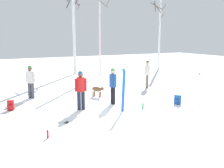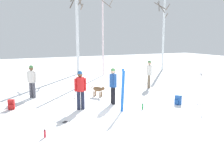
% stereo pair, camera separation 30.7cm
% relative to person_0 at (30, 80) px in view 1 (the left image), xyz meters
% --- Properties ---
extents(ground_plane, '(60.00, 60.00, 0.00)m').
position_rel_person_0_xyz_m(ground_plane, '(2.91, -4.80, -0.98)').
color(ground_plane, white).
extents(person_0, '(0.42, 0.37, 1.72)m').
position_rel_person_0_xyz_m(person_0, '(0.00, 0.00, 0.00)').
color(person_0, '#4C4C56').
rests_on(person_0, ground_plane).
extents(person_1, '(0.51, 0.34, 1.72)m').
position_rel_person_0_xyz_m(person_1, '(1.56, -3.13, 0.00)').
color(person_1, '#1E2338').
rests_on(person_1, ground_plane).
extents(person_2, '(0.37, 0.42, 1.72)m').
position_rel_person_0_xyz_m(person_2, '(6.93, -0.48, 0.00)').
color(person_2, '#72604C').
rests_on(person_2, ground_plane).
extents(person_3, '(0.34, 0.52, 1.72)m').
position_rel_person_0_xyz_m(person_3, '(3.26, -2.90, 0.00)').
color(person_3, black).
rests_on(person_3, ground_plane).
extents(dog, '(0.52, 0.78, 0.57)m').
position_rel_person_0_xyz_m(dog, '(3.19, -1.27, -0.59)').
color(dog, brown).
rests_on(dog, ground_plane).
extents(ski_pair_planted_0, '(0.21, 0.02, 1.85)m').
position_rel_person_0_xyz_m(ski_pair_planted_0, '(3.07, -4.20, -0.06)').
color(ski_pair_planted_0, blue).
rests_on(ski_pair_planted_0, ground_plane).
extents(ski_pair_lying_0, '(1.25, 1.58, 0.05)m').
position_rel_person_0_xyz_m(ski_pair_lying_0, '(0.43, -4.51, -0.97)').
color(ski_pair_lying_0, white).
rests_on(ski_pair_lying_0, ground_plane).
extents(ski_poles_0, '(0.07, 0.21, 1.53)m').
position_rel_person_0_xyz_m(ski_poles_0, '(6.66, -4.99, -0.17)').
color(ski_poles_0, '#B2B2BC').
rests_on(ski_poles_0, ground_plane).
extents(backpack_0, '(0.31, 0.33, 0.44)m').
position_rel_person_0_xyz_m(backpack_0, '(-1.18, -1.80, -0.77)').
color(backpack_0, red).
rests_on(backpack_0, ground_plane).
extents(backpack_1, '(0.32, 0.30, 0.44)m').
position_rel_person_0_xyz_m(backpack_1, '(5.95, -4.37, -0.77)').
color(backpack_1, '#1E4C99').
rests_on(backpack_1, ground_plane).
extents(water_bottle_0, '(0.07, 0.07, 0.26)m').
position_rel_person_0_xyz_m(water_bottle_0, '(-0.50, -5.62, -0.86)').
color(water_bottle_0, red).
rests_on(water_bottle_0, ground_plane).
extents(water_bottle_1, '(0.08, 0.08, 0.27)m').
position_rel_person_0_xyz_m(water_bottle_1, '(4.01, -4.32, -0.85)').
color(water_bottle_1, green).
rests_on(water_bottle_1, ground_plane).
extents(birch_tree_3, '(1.27, 1.16, 7.60)m').
position_rel_person_0_xyz_m(birch_tree_3, '(4.91, 7.24, 3.00)').
color(birch_tree_3, silver).
rests_on(birch_tree_3, ground_plane).
extents(birch_tree_4, '(1.40, 1.58, 7.79)m').
position_rel_person_0_xyz_m(birch_tree_4, '(6.49, 5.47, 3.06)').
color(birch_tree_4, silver).
rests_on(birch_tree_4, ground_plane).
extents(birch_tree_5, '(1.29, 1.53, 6.76)m').
position_rel_person_0_xyz_m(birch_tree_5, '(13.05, 6.32, 2.63)').
color(birch_tree_5, silver).
rests_on(birch_tree_5, ground_plane).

